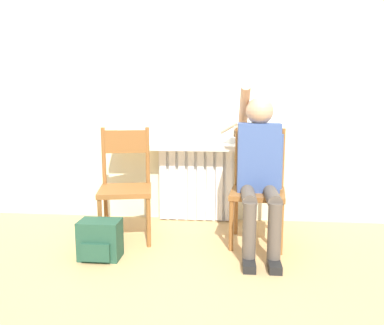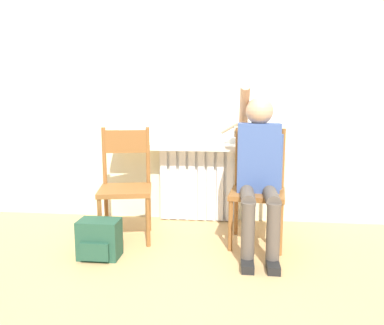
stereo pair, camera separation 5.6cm
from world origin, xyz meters
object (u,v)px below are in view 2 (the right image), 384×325
at_px(chair_left, 126,184).
at_px(person, 259,165).
at_px(cat, 251,132).
at_px(backpack, 99,239).
at_px(chair_right, 258,187).

relative_size(chair_left, person, 0.72).
height_order(person, cat, person).
height_order(chair_left, backpack, chair_left).
bearing_deg(chair_left, chair_right, -11.53).
bearing_deg(backpack, chair_left, 79.82).
height_order(chair_left, chair_right, same).
bearing_deg(backpack, cat, 37.73).
relative_size(chair_right, backpack, 3.11).
distance_m(person, cat, 0.61).
bearing_deg(chair_right, chair_left, -172.96).
distance_m(chair_left, person, 1.16).
height_order(cat, backpack, cat).
relative_size(chair_left, backpack, 3.11).
xyz_separation_m(cat, backpack, (-1.17, -0.90, -0.76)).
xyz_separation_m(chair_left, cat, (1.09, 0.44, 0.43)).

